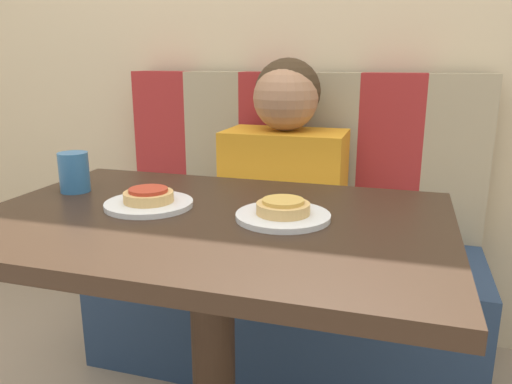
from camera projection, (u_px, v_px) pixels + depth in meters
The scene contains 10 objects.
wall_back at pixel (308, 1), 1.86m from camera, with size 7.00×0.05×2.60m.
booth_seat at pixel (283, 301), 1.84m from camera, with size 1.35×0.54×0.45m.
booth_backrest at pixel (298, 151), 1.90m from camera, with size 1.35×0.10×0.59m.
dining_table at pixel (211, 262), 1.09m from camera, with size 1.01×0.68×0.77m.
person at pixel (285, 157), 1.70m from camera, with size 0.41×0.26×0.64m.
plate_left at pixel (149, 204), 1.13m from camera, with size 0.20×0.20×0.01m.
plate_right at pixel (283, 216), 1.04m from camera, with size 0.20×0.20×0.01m.
pizza_left at pixel (149, 196), 1.12m from camera, with size 0.11×0.11×0.03m.
pizza_right at pixel (283, 207), 1.03m from camera, with size 0.11×0.11×0.03m.
drinking_cup at pixel (74, 172), 1.24m from camera, with size 0.07×0.07×0.10m.
Camera 1 is at (0.39, -0.94, 1.09)m, focal length 35.00 mm.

